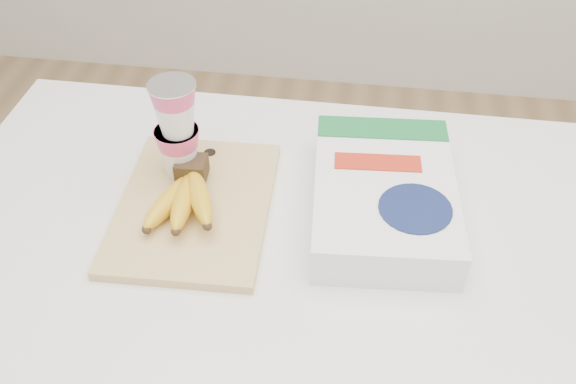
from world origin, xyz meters
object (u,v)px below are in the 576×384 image
(cutting_board, at_px, (194,206))
(bananas, at_px, (185,195))
(yogurt_stack, at_px, (177,127))
(cereal_box, at_px, (384,196))

(cutting_board, distance_m, bananas, 0.03)
(bananas, distance_m, yogurt_stack, 0.11)
(bananas, relative_size, yogurt_stack, 0.98)
(cutting_board, xyz_separation_m, bananas, (-0.01, -0.01, 0.03))
(cereal_box, bearing_deg, yogurt_stack, 170.54)
(cutting_board, relative_size, cereal_box, 0.97)
(yogurt_stack, relative_size, cereal_box, 0.52)
(cutting_board, height_order, bananas, bananas)
(cutting_board, xyz_separation_m, cereal_box, (0.29, 0.04, 0.03))
(cutting_board, bearing_deg, yogurt_stack, 115.86)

